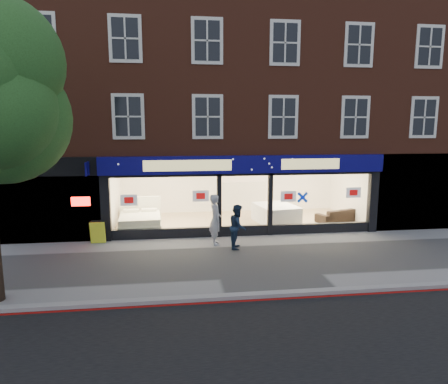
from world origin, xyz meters
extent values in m
plane|color=gray|center=(0.00, 0.00, 0.00)|extent=(120.00, 120.00, 0.00)
cube|color=#8C0A07|center=(0.00, -3.10, 0.01)|extent=(60.00, 0.10, 0.01)
cube|color=gray|center=(0.00, -2.90, 0.06)|extent=(60.00, 0.25, 0.12)
cube|color=tan|center=(0.00, 5.25, 0.05)|extent=(11.00, 4.50, 0.10)
cube|color=brown|center=(0.00, 7.00, 6.65)|extent=(19.00, 8.00, 6.70)
cube|color=#2D2D30|center=(0.00, 7.00, 10.15)|extent=(19.00, 8.00, 0.30)
cube|color=#0A0662|center=(0.00, 2.88, 2.95)|extent=(11.40, 0.28, 0.70)
cube|color=black|center=(0.00, 3.08, 0.20)|extent=(11.00, 0.18, 0.40)
cube|color=black|center=(-5.50, 3.05, 1.30)|extent=(0.35, 0.30, 2.60)
cube|color=black|center=(5.50, 3.05, 1.30)|extent=(0.35, 0.30, 2.60)
cube|color=white|center=(-3.25, 3.00, 1.45)|extent=(4.20, 0.02, 2.10)
cube|color=white|center=(3.25, 3.00, 1.45)|extent=(4.20, 0.02, 2.10)
cube|color=white|center=(0.00, 3.25, 1.15)|extent=(1.80, 0.02, 2.10)
cube|color=silver|center=(0.00, 7.50, 1.30)|extent=(11.00, 0.20, 2.60)
cube|color=#FFEAC6|center=(0.00, 5.25, 2.60)|extent=(11.00, 4.50, 0.12)
cube|color=black|center=(-7.60, 3.30, 1.65)|extent=(3.80, 0.60, 3.30)
cube|color=#FF140C|center=(-6.40, 2.95, 1.60)|extent=(0.70, 0.04, 0.35)
cube|color=black|center=(7.50, 3.20, 1.65)|extent=(4.00, 0.40, 3.30)
cube|color=white|center=(-4.30, 4.20, 0.28)|extent=(1.85, 2.14, 0.36)
cube|color=white|center=(-4.30, 4.20, 0.59)|extent=(1.78, 2.06, 0.26)
cube|color=white|center=(-4.36, 5.28, 0.72)|extent=(1.83, 0.22, 1.23)
cube|color=white|center=(-4.72, 4.92, 0.78)|extent=(0.68, 0.36, 0.12)
cube|color=white|center=(-3.96, 4.96, 0.78)|extent=(0.68, 0.36, 0.12)
cube|color=brown|center=(-5.10, 5.97, 0.38)|extent=(0.55, 0.55, 0.55)
cube|color=white|center=(1.74, 4.67, 0.23)|extent=(1.95, 2.30, 0.27)
cube|color=white|center=(1.74, 4.67, 0.50)|extent=(1.95, 2.30, 0.27)
cube|color=white|center=(1.74, 4.67, 0.77)|extent=(1.95, 2.30, 0.27)
imported|color=black|center=(4.60, 4.52, 0.39)|extent=(2.15, 1.40, 0.59)
cube|color=yellow|center=(-5.77, 2.70, 0.44)|extent=(0.58, 0.38, 0.87)
imported|color=#B1B2B9|center=(-1.32, 1.97, 0.97)|extent=(0.50, 0.73, 1.93)
imported|color=#162740|center=(-0.56, 1.40, 0.82)|extent=(0.79, 0.92, 1.63)
camera|label=1|loc=(-2.89, -12.61, 4.46)|focal=32.00mm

